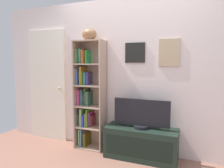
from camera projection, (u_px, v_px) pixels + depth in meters
back_wall at (133, 76)px, 3.12m from camera, size 4.80×0.08×2.38m
bookshelf at (88, 97)px, 3.29m from camera, size 0.48×0.28×1.74m
football at (89, 34)px, 3.14m from camera, size 0.28×0.22×0.18m
tv_stand at (141, 143)px, 2.94m from camera, size 1.04×0.39×0.45m
television at (141, 114)px, 2.90m from camera, size 0.81×0.22×0.42m
door at (47, 85)px, 3.67m from camera, size 0.76×0.09×1.97m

